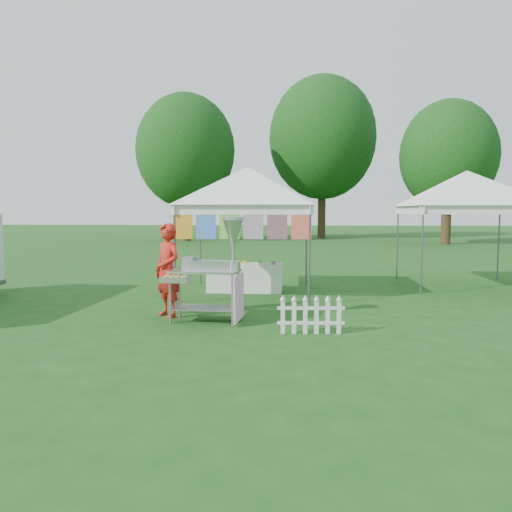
{
  "coord_description": "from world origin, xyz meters",
  "views": [
    {
      "loc": [
        1.13,
        -8.29,
        1.97
      ],
      "look_at": [
        0.37,
        1.29,
        1.1
      ],
      "focal_mm": 35.0,
      "sensor_mm": 36.0,
      "label": 1
    }
  ],
  "objects": [
    {
      "name": "canopy_right",
      "position": [
        5.5,
        5.0,
        2.99
      ],
      "size": [
        4.24,
        4.24,
        3.45
      ],
      "color": "#59595E",
      "rests_on": "ground"
    },
    {
      "name": "donut_cart",
      "position": [
        -0.27,
        0.33,
        1.1
      ],
      "size": [
        1.42,
        0.88,
        1.87
      ],
      "rotation": [
        0.0,
        0.0,
        -0.1
      ],
      "color": "gray",
      "rests_on": "ground"
    },
    {
      "name": "tree_left",
      "position": [
        -6.0,
        24.0,
        5.83
      ],
      "size": [
        6.4,
        6.4,
        9.53
      ],
      "color": "#372514",
      "rests_on": "ground"
    },
    {
      "name": "tree_mid",
      "position": [
        3.0,
        28.0,
        7.14
      ],
      "size": [
        7.6,
        7.6,
        11.52
      ],
      "color": "#372514",
      "rests_on": "ground"
    },
    {
      "name": "vendor",
      "position": [
        -1.23,
        0.73,
        0.87
      ],
      "size": [
        0.75,
        0.74,
        1.74
      ],
      "primitive_type": "imported",
      "rotation": [
        0.0,
        0.0,
        -0.74
      ],
      "color": "red",
      "rests_on": "ground"
    },
    {
      "name": "tree_right",
      "position": [
        10.0,
        22.0,
        5.18
      ],
      "size": [
        5.6,
        5.6,
        8.42
      ],
      "color": "#372514",
      "rests_on": "ground"
    },
    {
      "name": "ground",
      "position": [
        0.0,
        0.0,
        0.0
      ],
      "size": [
        120.0,
        120.0,
        0.0
      ],
      "primitive_type": "plane",
      "color": "#174914",
      "rests_on": "ground"
    },
    {
      "name": "picket_fence",
      "position": [
        1.39,
        -0.38,
        0.29
      ],
      "size": [
        1.08,
        0.1,
        0.56
      ],
      "rotation": [
        0.0,
        0.0,
        0.07
      ],
      "color": "silver",
      "rests_on": "ground"
    },
    {
      "name": "display_table",
      "position": [
        -0.1,
        3.75,
        0.34
      ],
      "size": [
        1.8,
        0.7,
        0.69
      ],
      "primitive_type": "cube",
      "color": "white",
      "rests_on": "ground"
    },
    {
      "name": "canopy_main",
      "position": [
        0.0,
        3.49,
        2.99
      ],
      "size": [
        4.24,
        4.24,
        3.45
      ],
      "color": "#59595E",
      "rests_on": "ground"
    }
  ]
}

